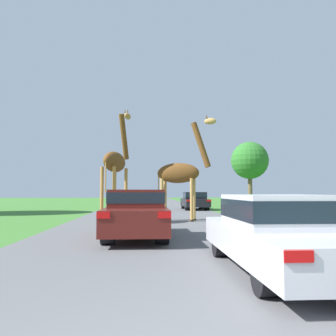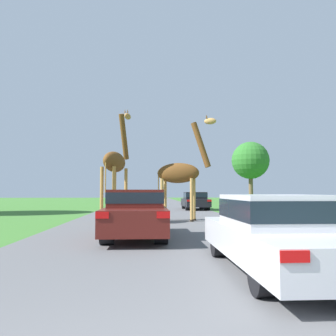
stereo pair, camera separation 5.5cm
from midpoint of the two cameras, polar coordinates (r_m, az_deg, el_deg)
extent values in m
cube|color=#5B5B5E|center=(31.87, -2.39, -6.26)|extent=(8.14, 120.00, 0.00)
cylinder|color=tan|center=(16.83, 4.30, -5.07)|extent=(0.15, 0.15, 1.98)
cylinder|color=#2D2319|center=(16.88, 4.31, -8.28)|extent=(0.19, 0.19, 0.09)
cylinder|color=tan|center=(16.31, 3.91, -5.11)|extent=(0.15, 0.15, 1.98)
cylinder|color=#2D2319|center=(16.36, 3.92, -8.42)|extent=(0.19, 0.19, 0.09)
cylinder|color=tan|center=(17.18, -0.37, -5.06)|extent=(0.15, 0.15, 1.98)
cylinder|color=#2D2319|center=(17.23, -0.37, -8.19)|extent=(0.19, 0.19, 0.09)
cylinder|color=tan|center=(16.67, -0.89, -5.09)|extent=(0.15, 0.15, 1.98)
cylinder|color=#2D2319|center=(16.72, -0.89, -8.33)|extent=(0.19, 0.19, 0.09)
ellipsoid|color=brown|center=(16.75, 1.71, -0.81)|extent=(2.12, 1.27, 0.95)
cylinder|color=brown|center=(16.63, 5.38, 3.73)|extent=(0.97, 0.57, 2.17)
ellipsoid|color=tan|center=(16.73, 6.88, 7.47)|extent=(0.61, 0.41, 0.30)
cylinder|color=tan|center=(17.00, -1.44, -2.69)|extent=(0.05, 0.05, 1.09)
cone|color=brown|center=(16.87, 6.34, 8.17)|extent=(0.07, 0.07, 0.16)
cone|color=brown|center=(16.74, 6.26, 8.26)|extent=(0.07, 0.07, 0.16)
cylinder|color=#B77F3D|center=(16.24, -8.47, -4.33)|extent=(0.14, 0.14, 2.40)
cylinder|color=#2D2319|center=(16.29, -8.51, -8.41)|extent=(0.19, 0.19, 0.09)
cylinder|color=#B77F3D|center=(16.03, -6.68, -4.36)|extent=(0.14, 0.14, 2.40)
cylinder|color=#2D2319|center=(16.08, -6.71, -8.49)|extent=(0.19, 0.19, 0.09)
cylinder|color=#B77F3D|center=(15.06, -10.49, -4.35)|extent=(0.14, 0.14, 2.40)
cylinder|color=#2D2319|center=(15.12, -10.54, -8.75)|extent=(0.19, 0.19, 0.09)
cylinder|color=#B77F3D|center=(14.83, -8.58, -4.38)|extent=(0.14, 0.14, 2.40)
cylinder|color=#2D2319|center=(14.89, -8.63, -8.85)|extent=(0.19, 0.19, 0.09)
ellipsoid|color=brown|center=(15.59, -8.47, 0.97)|extent=(1.21, 1.97, 0.89)
cylinder|color=brown|center=(16.67, -7.00, 4.99)|extent=(0.52, 0.92, 2.09)
ellipsoid|color=#B77F3D|center=(17.26, -6.40, 8.23)|extent=(0.41, 0.61, 0.30)
cylinder|color=#B77F3D|center=(14.74, -9.89, -1.32)|extent=(0.05, 0.05, 1.32)
cone|color=brown|center=(17.18, -6.82, 9.08)|extent=(0.07, 0.07, 0.16)
cone|color=brown|center=(17.13, -6.40, 9.11)|extent=(0.07, 0.07, 0.16)
cube|color=silver|center=(6.50, 17.49, -11.22)|extent=(1.75, 4.75, 0.52)
cube|color=silver|center=(6.45, 17.40, -6.53)|extent=(1.57, 2.14, 0.54)
cube|color=#19232D|center=(6.45, 17.39, -6.29)|extent=(1.59, 2.16, 0.33)
cube|color=red|center=(4.02, 20.05, -13.20)|extent=(0.31, 0.03, 0.13)
cylinder|color=black|center=(7.70, 8.66, -11.82)|extent=(0.35, 0.56, 0.56)
cylinder|color=black|center=(8.10, 18.58, -11.26)|extent=(0.35, 0.56, 0.56)
cylinder|color=black|center=(4.99, 15.79, -16.14)|extent=(0.35, 0.56, 0.56)
cube|color=black|center=(27.33, 4.43, -5.54)|extent=(1.76, 4.32, 0.56)
cube|color=black|center=(27.32, 4.42, -4.42)|extent=(1.59, 1.94, 0.52)
cube|color=#19232D|center=(27.32, 4.42, -4.36)|extent=(1.61, 1.96, 0.31)
cube|color=red|center=(25.08, 3.45, -5.25)|extent=(0.32, 0.03, 0.13)
cube|color=red|center=(25.30, 6.72, -5.22)|extent=(0.32, 0.03, 0.13)
cylinder|color=black|center=(28.54, 2.66, -5.95)|extent=(0.35, 0.59, 0.59)
cylinder|color=black|center=(28.73, 5.48, -5.92)|extent=(0.35, 0.59, 0.59)
cylinder|color=black|center=(25.97, 3.27, -6.16)|extent=(0.35, 0.59, 0.59)
cylinder|color=black|center=(26.17, 6.36, -6.13)|extent=(0.35, 0.59, 0.59)
cube|color=#561914|center=(10.69, -5.02, -7.98)|extent=(1.74, 4.57, 0.65)
cube|color=#561914|center=(10.66, -5.00, -4.86)|extent=(1.56, 2.06, 0.51)
cube|color=#19232D|center=(10.66, -5.00, -4.73)|extent=(1.58, 2.08, 0.30)
cube|color=red|center=(8.44, -10.34, -7.46)|extent=(0.31, 0.03, 0.16)
cube|color=red|center=(8.39, -0.55, -7.54)|extent=(0.31, 0.03, 0.16)
cylinder|color=black|center=(12.11, -8.17, -8.80)|extent=(0.35, 0.60, 0.60)
cylinder|color=black|center=(12.08, -1.51, -8.85)|extent=(0.35, 0.60, 0.60)
cylinder|color=black|center=(9.40, -9.58, -10.24)|extent=(0.35, 0.60, 0.60)
cylinder|color=black|center=(9.35, -0.94, -10.33)|extent=(0.35, 0.60, 0.60)
cube|color=gray|center=(32.36, -5.32, -5.15)|extent=(1.80, 4.77, 0.67)
cube|color=gray|center=(32.35, -5.31, -4.13)|extent=(1.62, 2.14, 0.49)
cube|color=#19232D|center=(32.35, -5.31, -4.09)|extent=(1.64, 2.17, 0.29)
cube|color=red|center=(30.00, -6.89, -4.79)|extent=(0.32, 0.03, 0.16)
cube|color=red|center=(29.95, -4.05, -4.81)|extent=(0.32, 0.03, 0.16)
cylinder|color=black|center=(33.83, -6.47, -5.57)|extent=(0.36, 0.62, 0.62)
cylinder|color=black|center=(33.78, -4.01, -5.59)|extent=(0.36, 0.62, 0.62)
cylinder|color=black|center=(30.98, -6.75, -5.73)|extent=(0.36, 0.62, 0.62)
cylinder|color=black|center=(30.93, -4.07, -5.75)|extent=(0.36, 0.62, 0.62)
cylinder|color=brown|center=(39.02, 13.18, -2.69)|extent=(0.45, 0.45, 4.12)
sphere|color=#2D7028|center=(39.16, 13.12, 1.20)|extent=(4.01, 4.01, 4.01)
camera|label=1|loc=(0.03, -89.91, -0.01)|focal=38.00mm
camera|label=2|loc=(0.03, 90.09, 0.01)|focal=38.00mm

